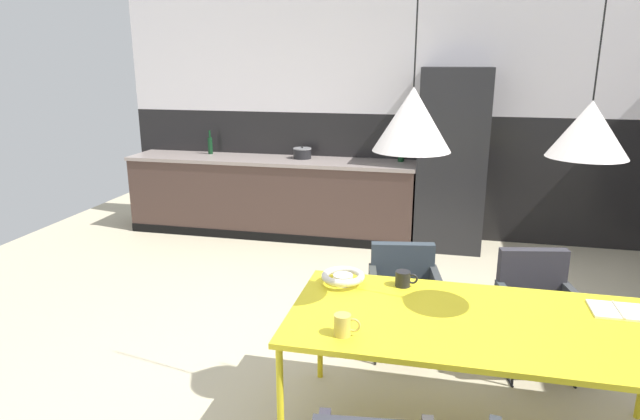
{
  "coord_description": "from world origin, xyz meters",
  "views": [
    {
      "loc": [
        0.45,
        -3.14,
        2.03
      ],
      "look_at": [
        -0.47,
        0.84,
        0.9
      ],
      "focal_mm": 30.62,
      "sensor_mm": 36.0,
      "label": 1
    }
  ],
  "objects_px": {
    "refrigerator_column": "(452,160)",
    "pendant_lamp_over_table_far": "(589,129)",
    "bottle_vinegar_dark": "(401,152)",
    "mug_white_ceramic": "(343,325)",
    "pendant_lamp_over_table_near": "(412,119)",
    "cooking_pot": "(302,153)",
    "armchair_facing_counter": "(404,283)",
    "bottle_oil_tall": "(210,145)",
    "mug_dark_espresso": "(403,279)",
    "fruit_bowl": "(343,277)",
    "dining_table": "(481,327)",
    "armchair_head_of_table": "(536,297)",
    "open_book": "(618,311)"
  },
  "relations": [
    {
      "from": "fruit_bowl",
      "to": "pendant_lamp_over_table_near",
      "type": "relative_size",
      "value": 0.21
    },
    {
      "from": "refrigerator_column",
      "to": "pendant_lamp_over_table_far",
      "type": "relative_size",
      "value": 1.62
    },
    {
      "from": "fruit_bowl",
      "to": "mug_white_ceramic",
      "type": "bearing_deg",
      "value": -79.26
    },
    {
      "from": "mug_dark_espresso",
      "to": "pendant_lamp_over_table_near",
      "type": "relative_size",
      "value": 0.11
    },
    {
      "from": "pendant_lamp_over_table_near",
      "to": "refrigerator_column",
      "type": "bearing_deg",
      "value": 85.91
    },
    {
      "from": "refrigerator_column",
      "to": "armchair_facing_counter",
      "type": "bearing_deg",
      "value": -97.41
    },
    {
      "from": "pendant_lamp_over_table_far",
      "to": "mug_dark_espresso",
      "type": "bearing_deg",
      "value": 158.64
    },
    {
      "from": "mug_dark_espresso",
      "to": "bottle_oil_tall",
      "type": "height_order",
      "value": "bottle_oil_tall"
    },
    {
      "from": "armchair_head_of_table",
      "to": "open_book",
      "type": "bearing_deg",
      "value": 103.1
    },
    {
      "from": "armchair_facing_counter",
      "to": "bottle_oil_tall",
      "type": "height_order",
      "value": "bottle_oil_tall"
    },
    {
      "from": "armchair_facing_counter",
      "to": "pendant_lamp_over_table_far",
      "type": "bearing_deg",
      "value": 122.86
    },
    {
      "from": "mug_dark_espresso",
      "to": "cooking_pot",
      "type": "distance_m",
      "value": 3.4
    },
    {
      "from": "armchair_facing_counter",
      "to": "pendant_lamp_over_table_far",
      "type": "distance_m",
      "value": 1.77
    },
    {
      "from": "cooking_pot",
      "to": "bottle_vinegar_dark",
      "type": "height_order",
      "value": "bottle_vinegar_dark"
    },
    {
      "from": "mug_white_ceramic",
      "to": "fruit_bowl",
      "type": "bearing_deg",
      "value": 100.74
    },
    {
      "from": "cooking_pot",
      "to": "pendant_lamp_over_table_near",
      "type": "distance_m",
      "value": 3.81
    },
    {
      "from": "dining_table",
      "to": "pendant_lamp_over_table_near",
      "type": "height_order",
      "value": "pendant_lamp_over_table_near"
    },
    {
      "from": "open_book",
      "to": "mug_dark_espresso",
      "type": "relative_size",
      "value": 2.09
    },
    {
      "from": "mug_white_ceramic",
      "to": "bottle_oil_tall",
      "type": "relative_size",
      "value": 0.46
    },
    {
      "from": "refrigerator_column",
      "to": "bottle_oil_tall",
      "type": "relative_size",
      "value": 6.81
    },
    {
      "from": "refrigerator_column",
      "to": "dining_table",
      "type": "distance_m",
      "value": 3.35
    },
    {
      "from": "fruit_bowl",
      "to": "pendant_lamp_over_table_near",
      "type": "height_order",
      "value": "pendant_lamp_over_table_near"
    },
    {
      "from": "pendant_lamp_over_table_near",
      "to": "cooking_pot",
      "type": "bearing_deg",
      "value": 113.05
    },
    {
      "from": "refrigerator_column",
      "to": "armchair_facing_counter",
      "type": "height_order",
      "value": "refrigerator_column"
    },
    {
      "from": "open_book",
      "to": "pendant_lamp_over_table_far",
      "type": "height_order",
      "value": "pendant_lamp_over_table_far"
    },
    {
      "from": "mug_dark_espresso",
      "to": "pendant_lamp_over_table_far",
      "type": "distance_m",
      "value": 1.3
    },
    {
      "from": "armchair_head_of_table",
      "to": "fruit_bowl",
      "type": "relative_size",
      "value": 3.09
    },
    {
      "from": "open_book",
      "to": "pendant_lamp_over_table_near",
      "type": "relative_size",
      "value": 0.23
    },
    {
      "from": "bottle_vinegar_dark",
      "to": "pendant_lamp_over_table_far",
      "type": "distance_m",
      "value": 3.7
    },
    {
      "from": "bottle_vinegar_dark",
      "to": "bottle_oil_tall",
      "type": "bearing_deg",
      "value": 179.88
    },
    {
      "from": "mug_white_ceramic",
      "to": "pendant_lamp_over_table_far",
      "type": "distance_m",
      "value": 1.46
    },
    {
      "from": "dining_table",
      "to": "pendant_lamp_over_table_near",
      "type": "distance_m",
      "value": 1.13
    },
    {
      "from": "open_book",
      "to": "bottle_vinegar_dark",
      "type": "distance_m",
      "value": 3.54
    },
    {
      "from": "armchair_head_of_table",
      "to": "fruit_bowl",
      "type": "xyz_separation_m",
      "value": [
        -1.2,
        -0.61,
        0.28
      ]
    },
    {
      "from": "armchair_head_of_table",
      "to": "fruit_bowl",
      "type": "height_order",
      "value": "fruit_bowl"
    },
    {
      "from": "bottle_vinegar_dark",
      "to": "pendant_lamp_over_table_near",
      "type": "height_order",
      "value": "pendant_lamp_over_table_near"
    },
    {
      "from": "armchair_head_of_table",
      "to": "bottle_oil_tall",
      "type": "height_order",
      "value": "bottle_oil_tall"
    },
    {
      "from": "cooking_pot",
      "to": "fruit_bowl",
      "type": "bearing_deg",
      "value": -71.05
    },
    {
      "from": "mug_white_ceramic",
      "to": "cooking_pot",
      "type": "distance_m",
      "value": 3.94
    },
    {
      "from": "bottle_oil_tall",
      "to": "pendant_lamp_over_table_near",
      "type": "xyz_separation_m",
      "value": [
        2.64,
        -3.49,
        0.73
      ]
    },
    {
      "from": "refrigerator_column",
      "to": "mug_dark_espresso",
      "type": "height_order",
      "value": "refrigerator_column"
    },
    {
      "from": "fruit_bowl",
      "to": "mug_dark_espresso",
      "type": "xyz_separation_m",
      "value": [
        0.35,
        0.05,
        0.0
      ]
    },
    {
      "from": "armchair_head_of_table",
      "to": "open_book",
      "type": "distance_m",
      "value": 0.75
    },
    {
      "from": "armchair_head_of_table",
      "to": "mug_dark_espresso",
      "type": "xyz_separation_m",
      "value": [
        -0.85,
        -0.56,
        0.28
      ]
    },
    {
      "from": "dining_table",
      "to": "mug_white_ceramic",
      "type": "relative_size",
      "value": 15.07
    },
    {
      "from": "bottle_vinegar_dark",
      "to": "mug_white_ceramic",
      "type": "bearing_deg",
      "value": -89.26
    },
    {
      "from": "armchair_head_of_table",
      "to": "bottle_vinegar_dark",
      "type": "relative_size",
      "value": 2.87
    },
    {
      "from": "bottle_oil_tall",
      "to": "bottle_vinegar_dark",
      "type": "bearing_deg",
      "value": -0.12
    },
    {
      "from": "armchair_head_of_table",
      "to": "bottle_oil_tall",
      "type": "distance_m",
      "value": 4.35
    },
    {
      "from": "armchair_facing_counter",
      "to": "pendant_lamp_over_table_near",
      "type": "bearing_deg",
      "value": 84.31
    }
  ]
}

